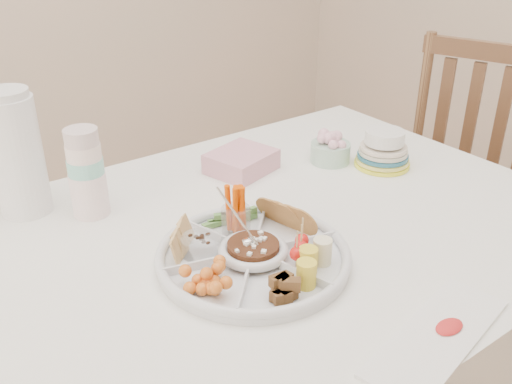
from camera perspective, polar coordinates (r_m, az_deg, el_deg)
dining_table at (r=1.47m, az=-0.60°, el=-16.93°), size 1.52×1.02×0.76m
chair at (r=2.01m, az=18.21°, el=-0.79°), size 0.54×0.54×1.01m
party_tray at (r=1.13m, az=-0.28°, el=-6.16°), size 0.46×0.46×0.04m
bean_dip at (r=1.13m, az=-0.28°, el=-5.85°), size 0.13×0.13×0.04m
tortillas at (r=1.21m, az=3.57°, el=-2.63°), size 0.11×0.11×0.05m
carrot_cucumber at (r=1.21m, az=-2.52°, el=-1.37°), size 0.15×0.15×0.11m
pita_raisins at (r=1.14m, az=-6.75°, el=-4.70°), size 0.14×0.14×0.06m
cherries at (r=1.04m, az=-4.79°, el=-8.61°), size 0.13×0.13×0.04m
granola_chunks at (r=1.03m, az=2.41°, el=-9.26°), size 0.11×0.11×0.04m
banana_tomato at (r=1.10m, az=6.44°, el=-5.08°), size 0.15×0.15×0.10m
cup_stack at (r=1.32m, az=-16.66°, el=2.28°), size 0.09×0.09×0.23m
thermos at (r=1.37m, az=-22.87°, el=3.70°), size 0.12×0.12×0.29m
flower_bowl at (r=1.57m, az=7.46°, el=4.40°), size 0.14×0.14×0.08m
napkin_stack at (r=1.51m, az=-1.47°, el=3.06°), size 0.19×0.18×0.05m
plate_stack at (r=1.57m, az=12.62°, el=4.16°), size 0.18×0.18×0.10m
placemat at (r=1.01m, az=17.67°, el=-13.63°), size 0.34×0.18×0.01m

